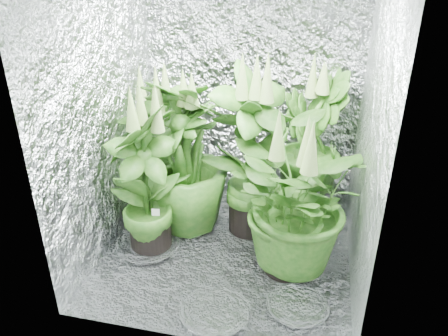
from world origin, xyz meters
The scene contains 10 objects.
ground centered at (0.00, 0.00, 0.00)m, with size 1.60×1.60×0.00m, color silver.
walls centered at (0.00, 0.00, 1.00)m, with size 1.62×1.62×2.00m.
plant_a centered at (-0.64, 0.47, 0.55)m, with size 1.15×1.15×1.14m.
plant_b centered at (0.10, 0.28, 0.59)m, with size 0.87×0.87×1.27m.
plant_c centered at (0.47, 0.64, 0.55)m, with size 0.65×0.65×1.18m.
plant_d centered at (-0.35, 0.21, 0.55)m, with size 0.76×0.76×1.19m.
plant_e centered at (0.41, -0.11, 0.49)m, with size 0.98×0.98×1.04m.
plant_f centered at (-0.51, -0.12, 0.52)m, with size 0.67×0.67×1.13m.
circulation_fan centered at (0.61, 0.49, 0.14)m, with size 0.16×0.29×0.34m.
plant_label centered at (-0.45, -0.15, 0.30)m, with size 0.05×0.01×0.08m, color white.
Camera 1 is at (0.51, -2.38, 1.83)m, focal length 35.00 mm.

